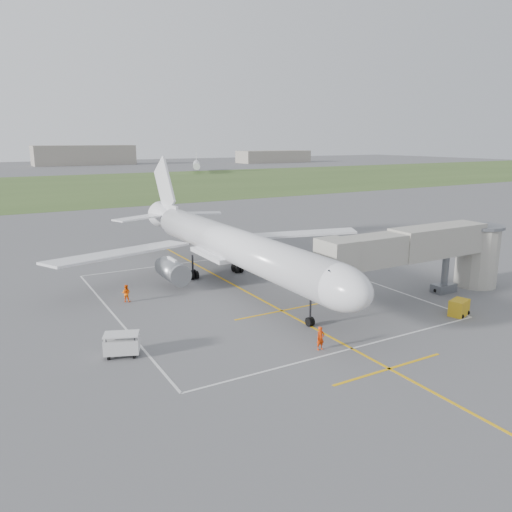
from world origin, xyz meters
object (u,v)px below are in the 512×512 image
baggage_cart (122,345)px  gpu_unit (459,308)px  ramp_worker_wing (126,293)px  ramp_worker_nose (320,338)px  jet_bridge (432,251)px  airliner (230,245)px

baggage_cart → gpu_unit: bearing=9.3°
ramp_worker_wing → baggage_cart: bearing=109.2°
gpu_unit → ramp_worker_nose: (-15.63, 0.15, 0.20)m
gpu_unit → baggage_cart: 29.83m
gpu_unit → ramp_worker_nose: 15.63m
jet_bridge → gpu_unit: size_ratio=10.42×
airliner → jet_bridge: size_ratio=2.00×
baggage_cart → ramp_worker_nose: bearing=-3.5°
airliner → ramp_worker_wing: size_ratio=26.53×
airliner → baggage_cart: bearing=-139.8°
jet_bridge → baggage_cart: (-31.43, 0.97, -3.85)m
airliner → baggage_cart: (-15.70, -13.28, -3.49)m
ramp_worker_nose → airliner: bearing=84.7°
jet_bridge → gpu_unit: bearing=-112.6°
ramp_worker_wing → gpu_unit: bearing=179.2°
jet_bridge → gpu_unit: (-2.32, -5.57, -4.02)m
jet_bridge → ramp_worker_nose: size_ratio=12.70×
airliner → ramp_worker_wing: airliner is taller
gpu_unit → ramp_worker_nose: ramp_worker_nose is taller
baggage_cart → ramp_worker_wing: size_ratio=1.65×
gpu_unit → airliner: bearing=106.8°
jet_bridge → gpu_unit: 7.25m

